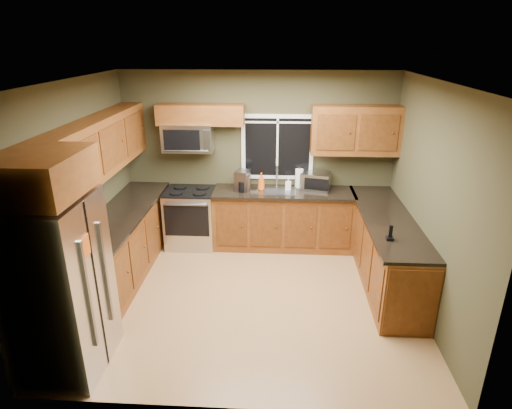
# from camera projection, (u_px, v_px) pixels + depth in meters

# --- Properties ---
(floor) EXTENTS (4.20, 4.20, 0.00)m
(floor) POSITION_uv_depth(u_px,v_px,m) (251.00, 297.00, 5.55)
(floor) COLOR #9E7245
(floor) RESTS_ON ground
(ceiling) EXTENTS (4.20, 4.20, 0.00)m
(ceiling) POSITION_uv_depth(u_px,v_px,m) (249.00, 81.00, 4.56)
(ceiling) COLOR white
(ceiling) RESTS_ON back_wall
(back_wall) EXTENTS (4.20, 0.00, 4.20)m
(back_wall) POSITION_uv_depth(u_px,v_px,m) (258.00, 159.00, 6.73)
(back_wall) COLOR #3C3922
(back_wall) RESTS_ON ground
(front_wall) EXTENTS (4.20, 0.00, 4.20)m
(front_wall) POSITION_uv_depth(u_px,v_px,m) (234.00, 279.00, 3.38)
(front_wall) COLOR #3C3922
(front_wall) RESTS_ON ground
(left_wall) EXTENTS (0.00, 3.60, 3.60)m
(left_wall) POSITION_uv_depth(u_px,v_px,m) (77.00, 196.00, 5.17)
(left_wall) COLOR #3C3922
(left_wall) RESTS_ON ground
(right_wall) EXTENTS (0.00, 3.60, 3.60)m
(right_wall) POSITION_uv_depth(u_px,v_px,m) (431.00, 203.00, 4.94)
(right_wall) COLOR #3C3922
(right_wall) RESTS_ON ground
(window) EXTENTS (1.12, 0.03, 1.02)m
(window) POSITION_uv_depth(u_px,v_px,m) (277.00, 147.00, 6.62)
(window) COLOR white
(window) RESTS_ON back_wall
(base_cabinets_left) EXTENTS (0.60, 2.65, 0.90)m
(base_cabinets_left) POSITION_uv_depth(u_px,v_px,m) (123.00, 245.00, 5.92)
(base_cabinets_left) COLOR brown
(base_cabinets_left) RESTS_ON ground
(countertop_left) EXTENTS (0.65, 2.65, 0.04)m
(countertop_left) POSITION_uv_depth(u_px,v_px,m) (121.00, 214.00, 5.75)
(countertop_left) COLOR black
(countertop_left) RESTS_ON base_cabinets_left
(base_cabinets_back) EXTENTS (2.17, 0.60, 0.90)m
(base_cabinets_back) POSITION_uv_depth(u_px,v_px,m) (283.00, 220.00, 6.75)
(base_cabinets_back) COLOR brown
(base_cabinets_back) RESTS_ON ground
(countertop_back) EXTENTS (2.17, 0.65, 0.04)m
(countertop_back) POSITION_uv_depth(u_px,v_px,m) (284.00, 192.00, 6.56)
(countertop_back) COLOR black
(countertop_back) RESTS_ON base_cabinets_back
(base_cabinets_peninsula) EXTENTS (0.60, 2.52, 0.90)m
(base_cabinets_peninsula) POSITION_uv_depth(u_px,v_px,m) (386.00, 250.00, 5.79)
(base_cabinets_peninsula) COLOR brown
(base_cabinets_peninsula) RESTS_ON ground
(countertop_peninsula) EXTENTS (0.65, 2.50, 0.04)m
(countertop_peninsula) POSITION_uv_depth(u_px,v_px,m) (387.00, 218.00, 5.63)
(countertop_peninsula) COLOR black
(countertop_peninsula) RESTS_ON base_cabinets_peninsula
(upper_cabinets_left) EXTENTS (0.33, 2.65, 0.72)m
(upper_cabinets_left) POSITION_uv_depth(u_px,v_px,m) (100.00, 146.00, 5.41)
(upper_cabinets_left) COLOR brown
(upper_cabinets_left) RESTS_ON left_wall
(upper_cabinets_back_left) EXTENTS (1.30, 0.33, 0.30)m
(upper_cabinets_back_left) POSITION_uv_depth(u_px,v_px,m) (201.00, 114.00, 6.36)
(upper_cabinets_back_left) COLOR brown
(upper_cabinets_back_left) RESTS_ON back_wall
(upper_cabinets_back_right) EXTENTS (1.30, 0.33, 0.72)m
(upper_cabinets_back_right) POSITION_uv_depth(u_px,v_px,m) (355.00, 130.00, 6.31)
(upper_cabinets_back_right) COLOR brown
(upper_cabinets_back_right) RESTS_ON back_wall
(upper_cabinet_over_fridge) EXTENTS (0.72, 0.90, 0.38)m
(upper_cabinet_over_fridge) POSITION_uv_depth(u_px,v_px,m) (39.00, 175.00, 3.69)
(upper_cabinet_over_fridge) COLOR brown
(upper_cabinet_over_fridge) RESTS_ON left_wall
(refrigerator) EXTENTS (0.74, 0.90, 1.80)m
(refrigerator) POSITION_uv_depth(u_px,v_px,m) (60.00, 287.00, 4.10)
(refrigerator) COLOR #B7B7BC
(refrigerator) RESTS_ON ground
(range) EXTENTS (0.76, 0.69, 0.94)m
(range) POSITION_uv_depth(u_px,v_px,m) (191.00, 217.00, 6.80)
(range) COLOR #B7B7BC
(range) RESTS_ON ground
(microwave) EXTENTS (0.76, 0.41, 0.42)m
(microwave) POSITION_uv_depth(u_px,v_px,m) (188.00, 137.00, 6.47)
(microwave) COLOR #B7B7BC
(microwave) RESTS_ON back_wall
(sink) EXTENTS (0.60, 0.42, 0.36)m
(sink) POSITION_uv_depth(u_px,v_px,m) (276.00, 190.00, 6.57)
(sink) COLOR slate
(sink) RESTS_ON countertop_back
(toaster_oven) EXTENTS (0.50, 0.43, 0.27)m
(toaster_oven) POSITION_uv_depth(u_px,v_px,m) (316.00, 181.00, 6.59)
(toaster_oven) COLOR #B7B7BC
(toaster_oven) RESTS_ON countertop_back
(coffee_maker) EXTENTS (0.24, 0.29, 0.31)m
(coffee_maker) POSITION_uv_depth(u_px,v_px,m) (242.00, 181.00, 6.53)
(coffee_maker) COLOR slate
(coffee_maker) RESTS_ON countertop_back
(kettle) EXTENTS (0.20, 0.20, 0.29)m
(kettle) POSITION_uv_depth(u_px,v_px,m) (245.00, 182.00, 6.55)
(kettle) COLOR #B7B7BC
(kettle) RESTS_ON countertop_back
(paper_towel_roll) EXTENTS (0.17, 0.17, 0.33)m
(paper_towel_roll) POSITION_uv_depth(u_px,v_px,m) (299.00, 178.00, 6.68)
(paper_towel_roll) COLOR white
(paper_towel_roll) RESTS_ON countertop_back
(soap_bottle_a) EXTENTS (0.11, 0.11, 0.27)m
(soap_bottle_a) POSITION_uv_depth(u_px,v_px,m) (261.00, 181.00, 6.57)
(soap_bottle_a) COLOR #E15C15
(soap_bottle_a) RESTS_ON countertop_back
(soap_bottle_b) EXTENTS (0.09, 0.10, 0.19)m
(soap_bottle_b) POSITION_uv_depth(u_px,v_px,m) (288.00, 184.00, 6.58)
(soap_bottle_b) COLOR white
(soap_bottle_b) RESTS_ON countertop_back
(soap_bottle_c) EXTENTS (0.15, 0.15, 0.16)m
(soap_bottle_c) POSITION_uv_depth(u_px,v_px,m) (241.00, 185.00, 6.58)
(soap_bottle_c) COLOR white
(soap_bottle_c) RESTS_ON countertop_back
(cordless_phone) EXTENTS (0.09, 0.09, 0.18)m
(cordless_phone) POSITION_uv_depth(u_px,v_px,m) (390.00, 236.00, 4.95)
(cordless_phone) COLOR black
(cordless_phone) RESTS_ON countertop_peninsula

